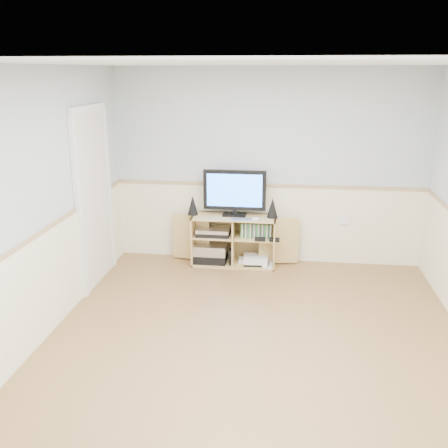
{
  "coord_description": "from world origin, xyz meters",
  "views": [
    {
      "loc": [
        0.24,
        -4.08,
        2.45
      ],
      "look_at": [
        -0.44,
        1.2,
        0.8
      ],
      "focal_mm": 40.0,
      "sensor_mm": 36.0,
      "label": 1
    }
  ],
  "objects": [
    {
      "name": "game_cases",
      "position": [
        -0.12,
        2.0,
        0.48
      ],
      "size": [
        0.39,
        0.13,
        0.19
      ],
      "primitive_type": "cube",
      "color": "#3F8C3F",
      "rests_on": "media_cabinet"
    },
    {
      "name": "wall_outlet",
      "position": [
        1.0,
        2.23,
        0.6
      ],
      "size": [
        0.12,
        0.03,
        0.12
      ],
      "primitive_type": "cube",
      "color": "white",
      "rests_on": "wall_back"
    },
    {
      "name": "media_cabinet",
      "position": [
        -0.41,
        2.07,
        0.33
      ],
      "size": [
        1.68,
        0.4,
        0.65
      ],
      "color": "#D8B66C",
      "rests_on": "floor"
    },
    {
      "name": "speaker_right",
      "position": [
        0.07,
        2.04,
        0.78
      ],
      "size": [
        0.14,
        0.14,
        0.26
      ],
      "primitive_type": "cone",
      "color": "black",
      "rests_on": "media_cabinet"
    },
    {
      "name": "monitor",
      "position": [
        -0.41,
        2.07,
        0.97
      ],
      "size": [
        0.8,
        0.18,
        0.59
      ],
      "color": "black",
      "rests_on": "media_cabinet"
    },
    {
      "name": "room",
      "position": [
        -0.06,
        0.12,
        1.22
      ],
      "size": [
        4.04,
        4.54,
        2.54
      ],
      "color": "#A37E48",
      "rests_on": "ground"
    },
    {
      "name": "game_consoles",
      "position": [
        -0.14,
        2.01,
        0.07
      ],
      "size": [
        0.45,
        0.3,
        0.11
      ],
      "color": "white",
      "rests_on": "media_cabinet"
    },
    {
      "name": "av_components",
      "position": [
        -0.71,
        2.02,
        0.22
      ],
      "size": [
        0.51,
        0.32,
        0.47
      ],
      "color": "black",
      "rests_on": "media_cabinet"
    },
    {
      "name": "keyboard",
      "position": [
        -0.27,
        1.88,
        0.66
      ],
      "size": [
        0.33,
        0.18,
        0.01
      ],
      "primitive_type": "cube",
      "rotation": [
        0.0,
        0.0,
        0.17
      ],
      "color": "silver",
      "rests_on": "media_cabinet"
    },
    {
      "name": "mouse",
      "position": [
        -0.13,
        1.88,
        0.67
      ],
      "size": [
        0.1,
        0.08,
        0.04
      ],
      "primitive_type": "ellipsoid",
      "rotation": [
        0.0,
        0.0,
        0.16
      ],
      "color": "white",
      "rests_on": "media_cabinet"
    },
    {
      "name": "speaker_left",
      "position": [
        -0.95,
        2.04,
        0.78
      ],
      "size": [
        0.14,
        0.14,
        0.25
      ],
      "primitive_type": "cone",
      "color": "black",
      "rests_on": "media_cabinet"
    }
  ]
}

